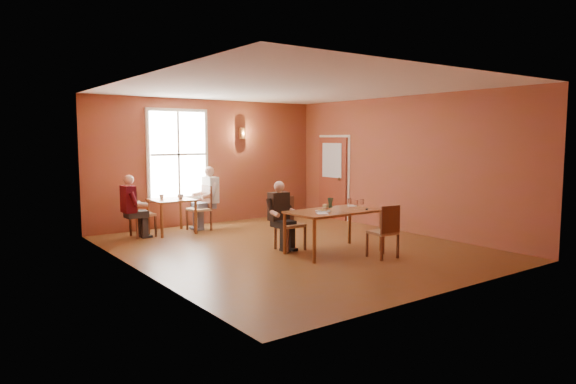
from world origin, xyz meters
TOP-DOWN VIEW (x-y plane):
  - ground at (0.00, 0.00)m, footprint 6.00×7.00m
  - wall_back at (0.00, 3.50)m, footprint 6.00×0.04m
  - wall_front at (0.00, -3.50)m, footprint 6.00×0.04m
  - wall_left at (-3.00, 0.00)m, footprint 0.04×7.00m
  - wall_right at (3.00, 0.00)m, footprint 0.04×7.00m
  - ceiling at (0.00, 0.00)m, footprint 6.00×7.00m
  - window at (-0.80, 3.45)m, footprint 1.36×0.10m
  - door at (2.94, 2.30)m, footprint 0.12×1.04m
  - wall_sconce at (0.90, 3.40)m, footprint 0.16×0.16m
  - main_table at (0.33, -0.75)m, footprint 1.66×0.93m
  - chair_diner_main at (-0.17, -0.10)m, footprint 0.43×0.43m
  - diner_main at (-0.17, -0.13)m, footprint 0.49×0.49m
  - chair_empty at (0.77, -1.55)m, footprint 0.44×0.44m
  - plate_food at (0.06, -0.77)m, footprint 0.34×0.34m
  - sandwich at (0.19, -0.70)m, footprint 0.10×0.10m
  - goblet_a at (0.81, -0.66)m, footprint 0.09×0.09m
  - goblet_b at (0.92, -0.87)m, footprint 0.09×0.09m
  - goblet_c at (0.69, -0.95)m, footprint 0.09×0.09m
  - menu_stand at (0.51, -0.46)m, footprint 0.13×0.10m
  - knife at (0.32, -1.01)m, footprint 0.19×0.05m
  - napkin at (-0.09, -0.94)m, footprint 0.25×0.25m
  - side_plate at (1.01, -0.51)m, footprint 0.20×0.20m
  - sunglasses at (0.89, -1.03)m, footprint 0.12×0.10m
  - second_table at (-1.29, 2.76)m, footprint 0.86×0.86m
  - chair_diner_white at (-0.64, 2.76)m, footprint 0.44×0.44m
  - diner_white at (-0.61, 2.76)m, footprint 0.55×0.55m
  - chair_diner_maroon at (-1.94, 2.76)m, footprint 0.44×0.44m
  - diner_maroon at (-1.97, 2.76)m, footprint 0.51×0.51m
  - cup_a at (-1.12, 2.66)m, footprint 0.15×0.15m
  - cup_b at (-1.46, 2.89)m, footprint 0.11×0.11m

SIDE VIEW (x-z plane):
  - ground at x=0.00m, z-range -0.01..0.01m
  - second_table at x=-1.29m, z-range 0.00..0.75m
  - main_table at x=0.33m, z-range 0.00..0.78m
  - chair_empty at x=0.77m, z-range 0.00..0.93m
  - chair_diner_main at x=-0.17m, z-range 0.00..0.98m
  - chair_diner_maroon at x=-1.94m, z-range 0.00..0.99m
  - chair_diner_white at x=-0.64m, z-range 0.00..1.01m
  - diner_main at x=-0.17m, z-range 0.00..1.23m
  - diner_maroon at x=-1.97m, z-range 0.00..1.29m
  - diner_white at x=-0.61m, z-range 0.00..1.38m
  - knife at x=0.32m, z-range 0.78..0.78m
  - napkin at x=-0.09m, z-range 0.78..0.78m
  - side_plate at x=1.01m, z-range 0.78..0.79m
  - sunglasses at x=0.89m, z-range 0.78..0.79m
  - plate_food at x=0.06m, z-range 0.78..0.81m
  - cup_b at x=-1.46m, z-range 0.75..0.85m
  - cup_a at x=-1.12m, z-range 0.75..0.86m
  - sandwich at x=0.19m, z-range 0.78..0.88m
  - goblet_b at x=0.92m, z-range 0.78..0.96m
  - goblet_a at x=0.81m, z-range 0.78..0.96m
  - menu_stand at x=0.51m, z-range 0.78..0.97m
  - goblet_c at x=0.69m, z-range 0.78..0.97m
  - door at x=2.94m, z-range 0.00..2.10m
  - wall_back at x=0.00m, z-range 0.00..3.00m
  - wall_front at x=0.00m, z-range 0.00..3.00m
  - wall_left at x=-3.00m, z-range 0.00..3.00m
  - wall_right at x=3.00m, z-range 0.00..3.00m
  - window at x=-0.80m, z-range 0.72..2.68m
  - wall_sconce at x=0.90m, z-range 2.06..2.34m
  - ceiling at x=0.00m, z-range 2.98..3.02m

